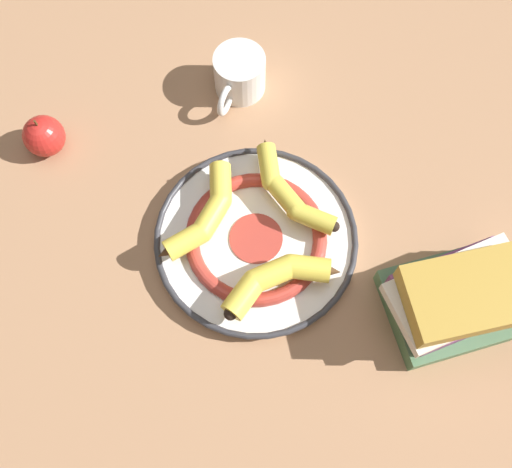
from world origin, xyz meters
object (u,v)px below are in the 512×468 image
(banana_c, at_px, (205,215))
(book_stack, at_px, (460,297))
(apple, at_px, (44,136))
(banana_b, at_px, (277,278))
(coffee_mug, at_px, (239,74))
(banana_a, at_px, (287,191))
(decorative_bowl, at_px, (256,239))

(banana_c, relative_size, book_stack, 0.79)
(banana_c, bearing_deg, book_stack, -82.05)
(banana_c, xyz_separation_m, apple, (0.07, 0.31, -0.02))
(banana_b, bearing_deg, coffee_mug, -104.60)
(banana_b, bearing_deg, banana_c, -66.79)
(banana_a, distance_m, banana_c, 0.14)
(banana_a, distance_m, coffee_mug, 0.25)
(banana_a, xyz_separation_m, banana_b, (-0.14, -0.02, 0.00))
(book_stack, distance_m, coffee_mug, 0.53)
(banana_c, bearing_deg, coffee_mug, 17.40)
(banana_a, distance_m, book_stack, 0.31)
(decorative_bowl, bearing_deg, apple, 79.40)
(banana_b, height_order, apple, apple)
(book_stack, bearing_deg, banana_c, 138.77)
(decorative_bowl, xyz_separation_m, apple, (0.07, 0.39, 0.02))
(book_stack, height_order, apple, book_stack)
(banana_b, relative_size, banana_c, 0.83)
(banana_a, xyz_separation_m, banana_c, (-0.08, 0.11, 0.00))
(banana_b, height_order, coffee_mug, coffee_mug)
(banana_b, distance_m, apple, 0.47)
(banana_a, relative_size, banana_b, 1.03)
(book_stack, relative_size, coffee_mug, 1.81)
(banana_a, bearing_deg, banana_c, -108.88)
(coffee_mug, distance_m, apple, 0.35)
(book_stack, xyz_separation_m, apple, (0.10, 0.71, -0.03))
(coffee_mug, height_order, apple, apple)
(book_stack, bearing_deg, apple, 134.77)
(banana_a, height_order, banana_b, banana_b)
(decorative_bowl, distance_m, book_stack, 0.32)
(banana_a, relative_size, book_stack, 0.68)
(banana_c, height_order, coffee_mug, coffee_mug)
(decorative_bowl, bearing_deg, banana_c, 87.55)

